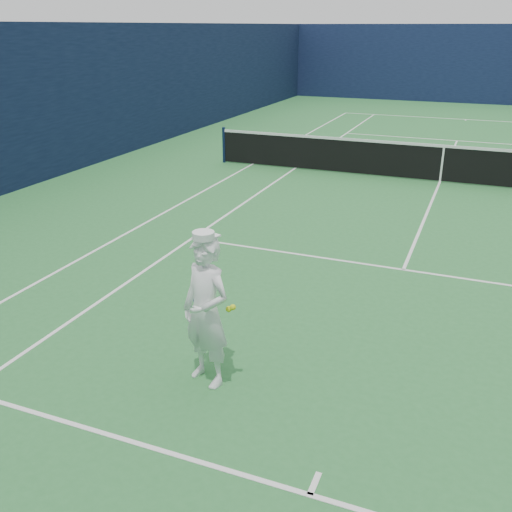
{
  "coord_description": "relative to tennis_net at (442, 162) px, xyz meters",
  "views": [
    {
      "loc": [
        1.03,
        -15.71,
        3.91
      ],
      "look_at": [
        -1.64,
        -9.11,
        1.03
      ],
      "focal_mm": 40.0,
      "sensor_mm": 36.0,
      "label": 1
    }
  ],
  "objects": [
    {
      "name": "ground",
      "position": [
        0.0,
        0.0,
        -0.55
      ],
      "size": [
        80.0,
        80.0,
        0.0
      ],
      "primitive_type": "plane",
      "color": "#2B7336",
      "rests_on": "ground"
    },
    {
      "name": "court_markings",
      "position": [
        0.0,
        0.0,
        -0.55
      ],
      "size": [
        11.03,
        23.83,
        0.01
      ],
      "color": "white",
      "rests_on": "ground"
    },
    {
      "name": "windscreen_fence",
      "position": [
        0.0,
        0.0,
        1.45
      ],
      "size": [
        20.12,
        36.12,
        4.0
      ],
      "color": "#0F1839",
      "rests_on": "ground"
    },
    {
      "name": "tennis_net",
      "position": [
        0.0,
        0.0,
        0.0
      ],
      "size": [
        12.88,
        0.09,
        1.07
      ],
      "color": "#141E4C",
      "rests_on": "ground"
    },
    {
      "name": "tennis_player",
      "position": [
        -1.65,
        -10.61,
        0.36
      ],
      "size": [
        0.77,
        0.69,
        1.87
      ],
      "rotation": [
        0.0,
        0.0,
        -0.34
      ],
      "color": "white",
      "rests_on": "ground"
    }
  ]
}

